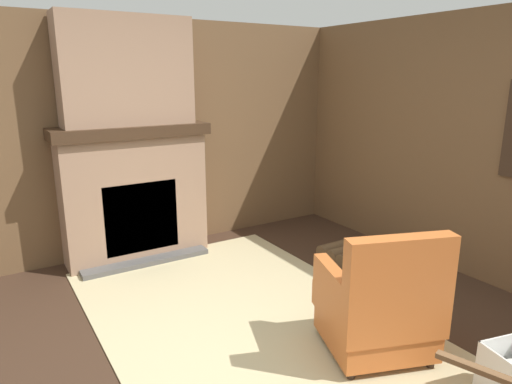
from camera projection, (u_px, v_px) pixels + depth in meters
ground_plane at (254, 375)px, 2.88m from camera, size 14.00×14.00×0.00m
wood_panel_wall_left at (124, 139)px, 4.66m from camera, size 0.06×5.59×2.40m
wood_panel_wall_back at (507, 152)px, 3.86m from camera, size 5.59×0.09×2.40m
fireplace_hearth at (135, 194)px, 4.59m from camera, size 0.60×1.51×1.36m
chimney_breast at (126, 71)px, 4.30m from camera, size 0.34×1.24×1.02m
area_rug at (267, 336)px, 3.30m from camera, size 3.74×2.10×0.01m
armchair at (379, 308)px, 3.01m from camera, size 0.83×0.86×0.92m
firewood_stack at (344, 253)px, 4.66m from camera, size 0.44×0.39×0.14m
oil_lamp_vase at (109, 116)px, 4.34m from camera, size 0.12×0.12×0.27m
storage_case at (147, 117)px, 4.54m from camera, size 0.16×0.24×0.14m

